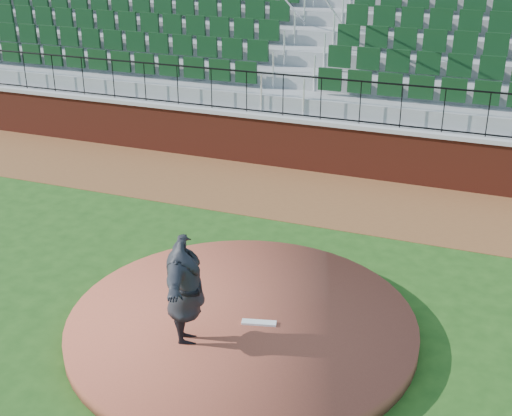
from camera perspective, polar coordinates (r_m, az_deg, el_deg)
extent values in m
plane|color=#1F4814|center=(11.00, -2.85, -9.17)|extent=(90.00, 90.00, 0.00)
cube|color=brown|center=(15.53, 5.19, 1.02)|extent=(34.00, 3.20, 0.01)
cube|color=maroon|center=(16.77, 6.81, 4.86)|extent=(34.00, 0.35, 1.20)
cube|color=#B7B7B7|center=(16.57, 6.92, 6.99)|extent=(34.00, 0.45, 0.10)
cube|color=maroon|center=(21.53, 10.99, 14.69)|extent=(34.00, 0.50, 5.50)
cylinder|color=brown|center=(10.63, -1.18, -9.65)|extent=(5.30, 5.30, 0.25)
cube|color=white|center=(10.41, 0.25, -9.49)|extent=(0.54, 0.25, 0.03)
imported|color=black|center=(9.68, -5.88, -6.97)|extent=(1.25, 2.01, 1.59)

